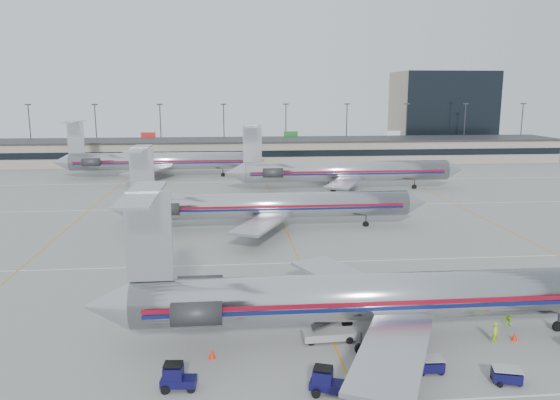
{
  "coord_description": "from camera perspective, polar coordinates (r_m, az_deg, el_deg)",
  "views": [
    {
      "loc": [
        -7.53,
        -47.18,
        18.47
      ],
      "look_at": [
        -1.0,
        23.08,
        4.5
      ],
      "focal_mm": 35.0,
      "sensor_mm": 36.0,
      "label": 1
    }
  ],
  "objects": [
    {
      "name": "cart_inner",
      "position": [
        39.48,
        15.34,
        -16.24
      ],
      "size": [
        1.83,
        1.3,
        1.01
      ],
      "rotation": [
        0.0,
        0.0,
        -0.05
      ],
      "color": "#0C0A37",
      "rests_on": "ground"
    },
    {
      "name": "jet_foreground",
      "position": [
        42.31,
        10.4,
        -9.82
      ],
      "size": [
        45.15,
        26.59,
        11.82
      ],
      "color": "#BBBBC0",
      "rests_on": "ground"
    },
    {
      "name": "jet_third_row",
      "position": [
        105.07,
        6.48,
        3.03
      ],
      "size": [
        46.27,
        28.46,
        12.65
      ],
      "color": "#BBBBC0",
      "rests_on": "ground"
    },
    {
      "name": "tug_center",
      "position": [
        35.86,
        4.76,
        -18.36
      ],
      "size": [
        2.41,
        1.75,
        1.76
      ],
      "rotation": [
        0.0,
        0.0,
        -0.34
      ],
      "color": "#0C0A37",
      "rests_on": "ground"
    },
    {
      "name": "uld_container",
      "position": [
        39.26,
        12.18,
        -15.75
      ],
      "size": [
        1.9,
        1.73,
        1.67
      ],
      "rotation": [
        0.0,
        0.0,
        0.31
      ],
      "color": "#2D2D30",
      "rests_on": "ground"
    },
    {
      "name": "cone_left",
      "position": [
        40.25,
        -7.1,
        -15.66
      ],
      "size": [
        0.64,
        0.64,
        0.68
      ],
      "primitive_type": "cone",
      "rotation": [
        0.0,
        0.0,
        0.36
      ],
      "color": "#FF2508",
      "rests_on": "ground"
    },
    {
      "name": "cone_right",
      "position": [
        46.05,
        23.3,
        -12.97
      ],
      "size": [
        0.55,
        0.55,
        0.66
      ],
      "primitive_type": "cone",
      "rotation": [
        0.0,
        0.0,
        -0.16
      ],
      "color": "#FF2508",
      "rests_on": "ground"
    },
    {
      "name": "distant_building",
      "position": [
        188.57,
        16.53,
        8.93
      ],
      "size": [
        30.0,
        20.0,
        25.0
      ],
      "primitive_type": "cube",
      "color": "tan",
      "rests_on": "ground"
    },
    {
      "name": "jet_back_row",
      "position": [
        123.05,
        -12.73,
        4.01
      ],
      "size": [
        46.07,
        28.34,
        12.6
      ],
      "color": "#BBBBC0",
      "rests_on": "ground"
    },
    {
      "name": "terminal",
      "position": [
        146.16,
        -2.34,
        5.18
      ],
      "size": [
        162.0,
        17.0,
        6.25
      ],
      "color": "gray",
      "rests_on": "ground"
    },
    {
      "name": "cart_outer",
      "position": [
        39.75,
        22.6,
        -16.54
      ],
      "size": [
        2.03,
        1.64,
        1.01
      ],
      "rotation": [
        0.0,
        0.0,
        -0.27
      ],
      "color": "#0C0A37",
      "rests_on": "ground"
    },
    {
      "name": "ground",
      "position": [
        51.23,
        3.56,
        -9.96
      ],
      "size": [
        260.0,
        260.0,
        0.0
      ],
      "primitive_type": "plane",
      "color": "gray",
      "rests_on": "ground"
    },
    {
      "name": "ramp_worker_near",
      "position": [
        44.83,
        21.59,
        -12.8
      ],
      "size": [
        0.73,
        0.68,
        1.67
      ],
      "primitive_type": "imported",
      "rotation": [
        0.0,
        0.0,
        0.63
      ],
      "color": "#98D313",
      "rests_on": "ground"
    },
    {
      "name": "light_mast_row",
      "position": [
        159.67,
        -2.62,
        7.64
      ],
      "size": [
        163.6,
        0.4,
        15.28
      ],
      "color": "#38383D",
      "rests_on": "ground"
    },
    {
      "name": "ramp_worker_far",
      "position": [
        48.35,
        22.88,
        -11.16
      ],
      "size": [
        0.78,
        0.61,
        1.6
      ],
      "primitive_type": "imported",
      "rotation": [
        0.0,
        0.0,
        -0.01
      ],
      "color": "#99F116",
      "rests_on": "ground"
    },
    {
      "name": "jet_second_row",
      "position": [
        74.53,
        -1.49,
        -0.52
      ],
      "size": [
        43.86,
        25.83,
        11.48
      ],
      "color": "#BBBBC0",
      "rests_on": "ground"
    },
    {
      "name": "tug_left",
      "position": [
        36.7,
        -10.79,
        -17.77
      ],
      "size": [
        2.29,
        1.31,
        1.79
      ],
      "rotation": [
        0.0,
        0.0,
        -0.1
      ],
      "color": "#0C0A37",
      "rests_on": "ground"
    },
    {
      "name": "apron_markings",
      "position": [
        60.56,
        2.1,
        -6.56
      ],
      "size": [
        160.0,
        0.15,
        0.02
      ],
      "primitive_type": "cube",
      "color": "silver",
      "rests_on": "ground"
    },
    {
      "name": "belt_loader",
      "position": [
        42.49,
        5.29,
        -13.63
      ],
      "size": [
        4.74,
        1.65,
        2.48
      ],
      "rotation": [
        0.0,
        0.0,
        0.05
      ],
      "color": "gray",
      "rests_on": "ground"
    }
  ]
}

